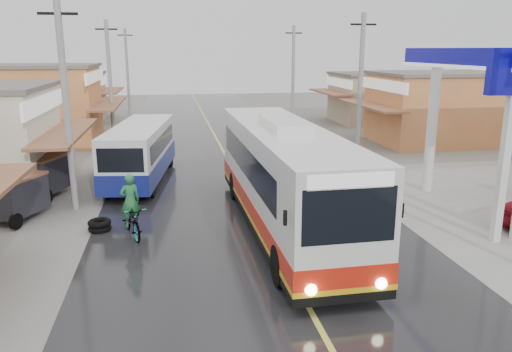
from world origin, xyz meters
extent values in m
plane|color=slate|center=(0.00, 0.00, 0.00)|extent=(120.00, 120.00, 0.00)
cube|color=black|center=(0.00, 15.00, 0.01)|extent=(12.00, 90.00, 0.02)
cube|color=#D8CC4C|center=(0.00, 15.00, 0.02)|extent=(0.15, 90.00, 0.01)
cylinder|color=white|center=(8.00, 9.00, 2.75)|extent=(0.44, 0.44, 5.50)
cube|color=white|center=(7.20, 3.00, 3.00)|extent=(0.25, 0.25, 6.00)
cube|color=silver|center=(0.63, 5.44, 2.08)|extent=(2.77, 12.25, 3.00)
cube|color=black|center=(0.63, 5.44, 0.48)|extent=(2.79, 12.27, 0.31)
cube|color=red|center=(0.63, 5.44, 0.99)|extent=(2.81, 12.29, 0.56)
cube|color=gold|center=(0.63, 5.44, 0.65)|extent=(2.82, 12.30, 0.14)
cube|color=black|center=(0.62, 5.95, 2.41)|extent=(2.76, 9.71, 1.02)
cube|color=black|center=(0.74, -0.61, 2.51)|extent=(2.24, 0.16, 1.32)
cube|color=black|center=(0.52, 11.49, 2.51)|extent=(2.24, 0.16, 1.12)
cube|color=white|center=(0.74, -0.61, 3.33)|extent=(2.04, 0.16, 0.36)
cube|color=silver|center=(0.63, 5.44, 3.73)|extent=(1.28, 3.07, 0.31)
cylinder|color=black|center=(-0.41, 1.15, 0.58)|extent=(0.38, 1.13, 1.12)
cylinder|color=black|center=(1.83, 1.19, 0.58)|extent=(0.38, 1.13, 1.12)
cylinder|color=black|center=(-0.56, 9.28, 0.58)|extent=(0.38, 1.13, 1.12)
cylinder|color=black|center=(1.68, 9.32, 0.58)|extent=(0.38, 1.13, 1.12)
sphere|color=#FFF2CC|center=(-0.12, -0.70, 0.78)|extent=(0.29, 0.29, 0.28)
sphere|color=#FFF2CC|center=(1.61, -0.67, 0.78)|extent=(0.29, 0.29, 0.28)
cube|color=black|center=(-0.68, -0.39, 2.46)|extent=(0.08, 0.08, 0.36)
cube|color=black|center=(2.16, -0.34, 2.46)|extent=(0.08, 0.08, 0.36)
cube|color=silver|center=(-4.61, 13.00, 1.58)|extent=(3.23, 8.25, 2.23)
cube|color=navy|center=(-4.61, 13.00, 0.82)|extent=(3.28, 8.29, 0.89)
cube|color=black|center=(-4.61, 13.00, 1.89)|extent=(3.09, 6.93, 0.80)
cube|color=black|center=(-5.16, 9.07, 1.89)|extent=(1.84, 0.37, 0.98)
cylinder|color=black|center=(-5.95, 10.31, 0.47)|extent=(0.39, 0.92, 0.89)
cylinder|color=black|center=(-4.07, 10.04, 0.47)|extent=(0.39, 0.92, 0.89)
cylinder|color=black|center=(-5.16, 15.96, 0.47)|extent=(0.39, 0.92, 0.89)
cylinder|color=black|center=(-3.28, 15.69, 0.47)|extent=(0.39, 0.92, 0.89)
imported|color=black|center=(-4.57, 5.60, 0.54)|extent=(1.30, 2.18, 1.08)
imported|color=#246D3A|center=(-4.57, 5.36, 1.32)|extent=(0.75, 0.61, 1.80)
cube|color=#26262D|center=(-8.81, 7.97, 0.94)|extent=(1.99, 2.33, 1.28)
cube|color=brown|center=(-8.81, 7.97, 1.63)|extent=(2.06, 2.40, 0.10)
cylinder|color=black|center=(-9.15, 8.89, 0.30)|extent=(0.41, 0.61, 0.59)
cylinder|color=black|center=(-8.64, 6.92, 0.30)|extent=(0.35, 0.59, 0.59)
cube|color=#26262D|center=(-8.52, 10.92, 1.01)|extent=(2.02, 2.47, 1.39)
cube|color=brown|center=(-8.52, 10.92, 1.76)|extent=(2.09, 2.54, 0.11)
cylinder|color=black|center=(-9.48, 10.47, 0.32)|extent=(0.40, 0.67, 0.64)
cylinder|color=black|center=(-8.97, 11.87, 0.32)|extent=(0.40, 0.67, 0.64)
cylinder|color=black|center=(-8.24, 9.80, 0.32)|extent=(0.34, 0.65, 0.64)
torus|color=black|center=(-5.74, 6.26, 0.10)|extent=(0.80, 0.80, 0.20)
torus|color=black|center=(-5.74, 6.26, 0.31)|extent=(0.80, 0.80, 0.20)
camera|label=1|loc=(-3.15, -10.81, 6.17)|focal=35.00mm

